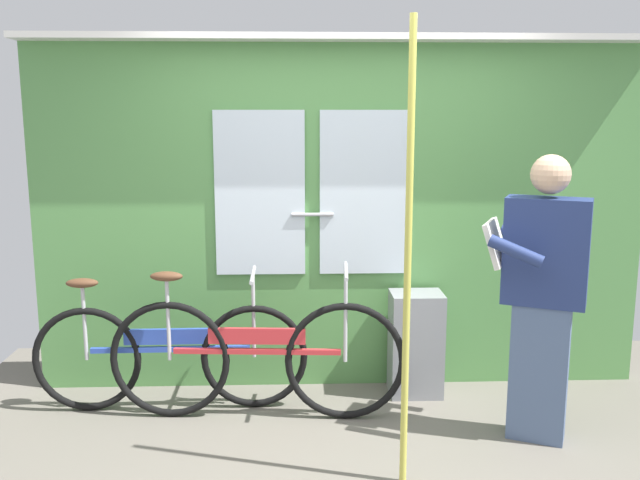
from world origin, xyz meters
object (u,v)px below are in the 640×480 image
bicycle_leaning_behind (256,357)px  handrail_pole (408,262)px  passenger_reading_newspaper (542,293)px  bicycle_near_door (170,354)px  trash_bin_by_wall (416,344)px

bicycle_leaning_behind → handrail_pole: bearing=-41.6°
bicycle_leaning_behind → passenger_reading_newspaper: 1.75m
bicycle_near_door → bicycle_leaning_behind: (0.56, -0.15, 0.03)m
bicycle_leaning_behind → passenger_reading_newspaper: (1.65, -0.33, 0.48)m
handrail_pole → trash_bin_by_wall: bearing=77.2°
passenger_reading_newspaper → trash_bin_by_wall: bearing=-23.6°
passenger_reading_newspaper → trash_bin_by_wall: size_ratio=2.36×
handrail_pole → bicycle_near_door: bearing=144.9°
handrail_pole → bicycle_leaning_behind: bearing=134.8°
bicycle_leaning_behind → trash_bin_by_wall: 1.11m
trash_bin_by_wall → handrail_pole: handrail_pole is taller
bicycle_leaning_behind → handrail_pole: size_ratio=0.79×
trash_bin_by_wall → bicycle_near_door: bearing=-173.2°
bicycle_near_door → bicycle_leaning_behind: size_ratio=0.95×
bicycle_leaning_behind → handrail_pole: 1.37m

